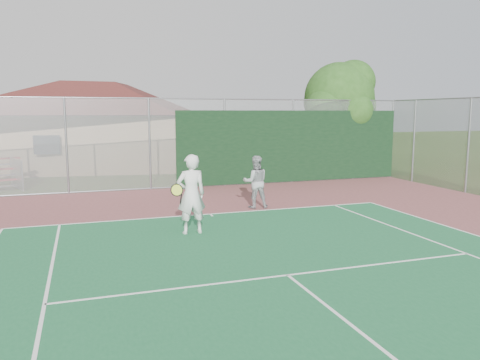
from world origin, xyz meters
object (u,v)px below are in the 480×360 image
(clubhouse, at_px, (98,117))
(player_grey_back, at_px, (255,182))
(tree, at_px, (341,100))
(player_white_front, at_px, (191,195))

(clubhouse, distance_m, player_grey_back, 14.06)
(tree, relative_size, player_white_front, 2.77)
(clubhouse, relative_size, player_grey_back, 8.32)
(player_white_front, distance_m, player_grey_back, 3.56)
(clubhouse, height_order, player_grey_back, clubhouse)
(player_white_front, height_order, player_grey_back, player_white_front)
(tree, height_order, player_white_front, tree)
(player_white_front, bearing_deg, clubhouse, -87.00)
(player_white_front, xyz_separation_m, player_grey_back, (2.59, 2.44, -0.16))
(player_white_front, bearing_deg, tree, -139.61)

